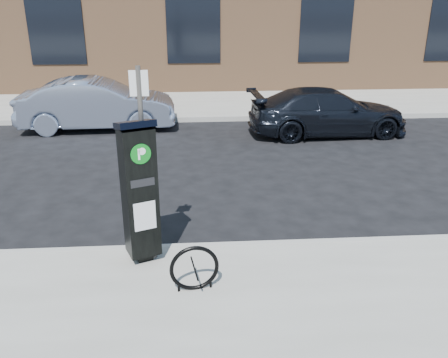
{
  "coord_description": "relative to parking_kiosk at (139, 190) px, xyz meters",
  "views": [
    {
      "loc": [
        -0.13,
        -6.43,
        3.77
      ],
      "look_at": [
        0.35,
        0.5,
        1.02
      ],
      "focal_mm": 38.0,
      "sensor_mm": 36.0,
      "label": 1
    }
  ],
  "objects": [
    {
      "name": "sign_pole",
      "position": [
        0.08,
        0.05,
        0.29
      ],
      "size": [
        0.24,
        0.22,
        2.76
      ],
      "rotation": [
        0.0,
        0.0,
        0.05
      ],
      "color": "#58534D",
      "rests_on": "sidewalk_near"
    },
    {
      "name": "ground",
      "position": [
        0.88,
        0.35,
        -1.23
      ],
      "size": [
        120.0,
        120.0,
        0.0
      ],
      "primitive_type": "plane",
      "color": "black",
      "rests_on": "ground"
    },
    {
      "name": "curb_far",
      "position": [
        0.88,
        8.37,
        -1.15
      ],
      "size": [
        60.0,
        0.12,
        0.16
      ],
      "primitive_type": "cube",
      "color": "#9E9B93",
      "rests_on": "ground"
    },
    {
      "name": "car_dark",
      "position": [
        4.56,
        6.75,
        -0.58
      ],
      "size": [
        4.53,
        2.06,
        1.29
      ],
      "primitive_type": "imported",
      "rotation": [
        0.0,
        0.0,
        1.63
      ],
      "color": "black",
      "rests_on": "ground"
    },
    {
      "name": "parking_kiosk",
      "position": [
        0.0,
        0.0,
        0.0
      ],
      "size": [
        0.61,
        0.57,
        2.1
      ],
      "rotation": [
        0.0,
        0.0,
        0.39
      ],
      "color": "black",
      "rests_on": "sidewalk_near"
    },
    {
      "name": "car_silver",
      "position": [
        -1.99,
        7.75,
        -0.49
      ],
      "size": [
        4.51,
        1.74,
        1.47
      ],
      "primitive_type": "imported",
      "rotation": [
        0.0,
        0.0,
        1.61
      ],
      "color": "#8E9AB5",
      "rests_on": "ground"
    },
    {
      "name": "bike_rack",
      "position": [
        0.73,
        -0.83,
        -0.76
      ],
      "size": [
        0.64,
        0.15,
        0.64
      ],
      "rotation": [
        0.0,
        0.0,
        0.15
      ],
      "color": "black",
      "rests_on": "sidewalk_near"
    },
    {
      "name": "sidewalk_far",
      "position": [
        0.88,
        14.35,
        -1.15
      ],
      "size": [
        60.0,
        12.0,
        0.15
      ],
      "primitive_type": "cube",
      "color": "gray",
      "rests_on": "ground"
    },
    {
      "name": "curb_near",
      "position": [
        0.88,
        0.33,
        -1.15
      ],
      "size": [
        60.0,
        0.12,
        0.16
      ],
      "primitive_type": "cube",
      "color": "#9E9B93",
      "rests_on": "ground"
    }
  ]
}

